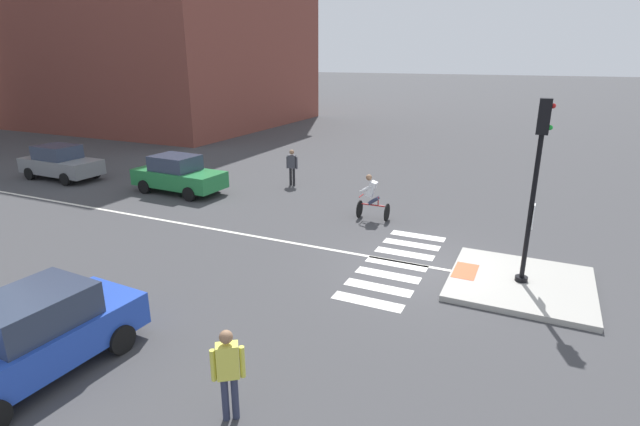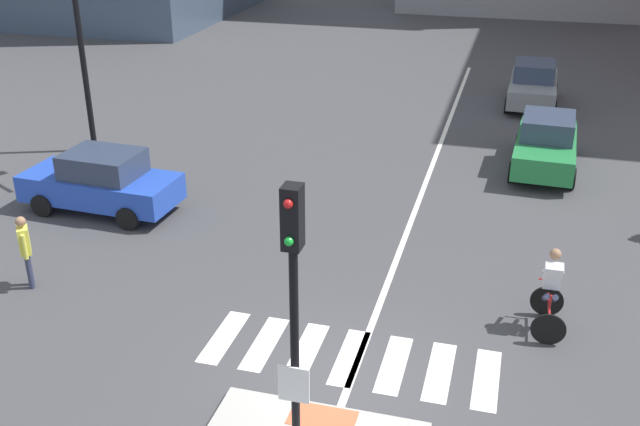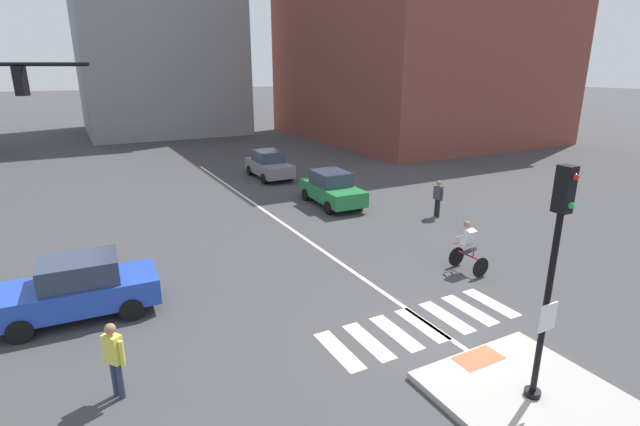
% 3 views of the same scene
% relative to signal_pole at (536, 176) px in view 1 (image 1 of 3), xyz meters
% --- Properties ---
extents(ground_plane, '(300.00, 300.00, 0.00)m').
position_rel_signal_pole_xyz_m(ground_plane, '(0.00, 2.51, -2.96)').
color(ground_plane, '#3D3D3F').
extents(traffic_island, '(3.47, 3.54, 0.15)m').
position_rel_signal_pole_xyz_m(traffic_island, '(0.00, 0.01, -2.89)').
color(traffic_island, '#A3A099').
rests_on(traffic_island, ground).
extents(tactile_pad_front, '(1.10, 0.60, 0.01)m').
position_rel_signal_pole_xyz_m(tactile_pad_front, '(0.00, 1.43, -2.81)').
color(tactile_pad_front, '#DB5B38').
rests_on(tactile_pad_front, traffic_island).
extents(signal_pole, '(0.44, 0.38, 4.67)m').
position_rel_signal_pole_xyz_m(signal_pole, '(0.00, 0.00, 0.00)').
color(signal_pole, black).
rests_on(signal_pole, traffic_island).
extents(crosswalk_stripe_a, '(0.44, 1.80, 0.01)m').
position_rel_signal_pole_xyz_m(crosswalk_stripe_a, '(-2.51, 3.36, -2.96)').
color(crosswalk_stripe_a, silver).
rests_on(crosswalk_stripe_a, ground).
extents(crosswalk_stripe_b, '(0.44, 1.80, 0.01)m').
position_rel_signal_pole_xyz_m(crosswalk_stripe_b, '(-1.67, 3.36, -2.96)').
color(crosswalk_stripe_b, silver).
rests_on(crosswalk_stripe_b, ground).
extents(crosswalk_stripe_c, '(0.44, 1.80, 0.01)m').
position_rel_signal_pole_xyz_m(crosswalk_stripe_c, '(-0.84, 3.36, -2.96)').
color(crosswalk_stripe_c, silver).
rests_on(crosswalk_stripe_c, ground).
extents(crosswalk_stripe_d, '(0.44, 1.80, 0.01)m').
position_rel_signal_pole_xyz_m(crosswalk_stripe_d, '(0.00, 3.36, -2.96)').
color(crosswalk_stripe_d, silver).
rests_on(crosswalk_stripe_d, ground).
extents(crosswalk_stripe_e, '(0.44, 1.80, 0.01)m').
position_rel_signal_pole_xyz_m(crosswalk_stripe_e, '(0.84, 3.36, -2.96)').
color(crosswalk_stripe_e, silver).
rests_on(crosswalk_stripe_e, ground).
extents(crosswalk_stripe_f, '(0.44, 1.80, 0.01)m').
position_rel_signal_pole_xyz_m(crosswalk_stripe_f, '(1.67, 3.36, -2.96)').
color(crosswalk_stripe_f, silver).
rests_on(crosswalk_stripe_f, ground).
extents(crosswalk_stripe_g, '(0.44, 1.80, 0.01)m').
position_rel_signal_pole_xyz_m(crosswalk_stripe_g, '(2.51, 3.36, -2.96)').
color(crosswalk_stripe_g, silver).
rests_on(crosswalk_stripe_g, ground).
extents(lane_centre_line, '(0.14, 28.00, 0.01)m').
position_rel_signal_pole_xyz_m(lane_centre_line, '(0.18, 12.51, -2.96)').
color(lane_centre_line, silver).
rests_on(lane_centre_line, ground).
extents(building_corner_right, '(19.75, 22.52, 18.31)m').
position_rel_signal_pole_xyz_m(building_corner_right, '(21.89, 31.54, 6.21)').
color(building_corner_right, brown).
rests_on(building_corner_right, ground).
extents(car_green_eastbound_far, '(1.98, 4.17, 1.64)m').
position_rel_signal_pole_xyz_m(car_green_eastbound_far, '(3.44, 14.25, -2.15)').
color(car_green_eastbound_far, '#237A3D').
rests_on(car_green_eastbound_far, ground).
extents(car_grey_eastbound_distant, '(1.91, 4.13, 1.64)m').
position_rel_signal_pole_xyz_m(car_grey_eastbound_distant, '(2.98, 21.11, -2.15)').
color(car_grey_eastbound_distant, slate).
rests_on(car_grey_eastbound_distant, ground).
extents(car_blue_cross_left, '(4.18, 2.00, 1.64)m').
position_rel_signal_pole_xyz_m(car_blue_cross_left, '(-7.81, 8.07, -2.15)').
color(car_blue_cross_left, '#2347B7').
rests_on(car_blue_cross_left, ground).
extents(cyclist, '(0.69, 1.11, 1.68)m').
position_rel_signal_pole_xyz_m(cyclist, '(3.52, 5.37, -2.09)').
color(cyclist, black).
rests_on(cyclist, ground).
extents(pedestrian_at_curb_left, '(0.39, 0.46, 1.67)m').
position_rel_signal_pole_xyz_m(pedestrian_at_curb_left, '(-7.27, 4.07, -1.98)').
color(pedestrian_at_curb_left, '#2D334C').
rests_on(pedestrian_at_curb_left, ground).
extents(pedestrian_waiting_far_side, '(0.26, 0.55, 1.67)m').
position_rel_signal_pole_xyz_m(pedestrian_waiting_far_side, '(6.63, 10.32, -1.98)').
color(pedestrian_waiting_far_side, black).
rests_on(pedestrian_waiting_far_side, ground).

